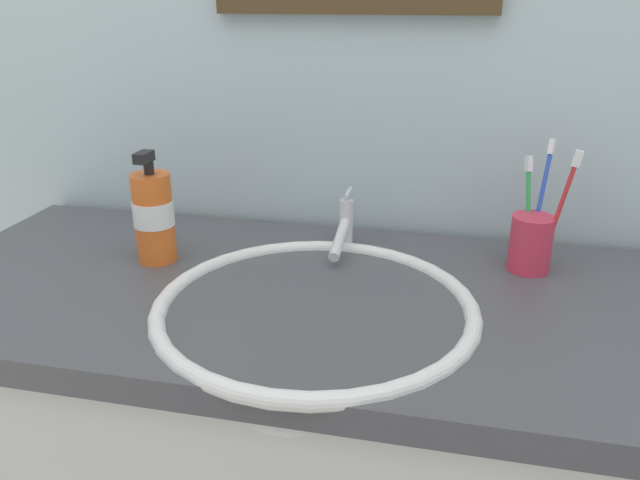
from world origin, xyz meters
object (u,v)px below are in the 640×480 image
(faucet, at_px, (344,228))
(soap_dispenser, at_px, (154,216))
(toothbrush_cup, at_px, (531,243))
(toothbrush_blue, at_px, (542,194))
(toothbrush_green, at_px, (528,203))
(toothbrush_red, at_px, (561,205))

(faucet, bearing_deg, soap_dispenser, -159.19)
(toothbrush_cup, distance_m, toothbrush_blue, 0.08)
(toothbrush_green, bearing_deg, toothbrush_red, -39.38)
(soap_dispenser, bearing_deg, toothbrush_cup, 8.81)
(toothbrush_cup, distance_m, toothbrush_red, 0.08)
(faucet, distance_m, soap_dispenser, 0.31)
(toothbrush_red, height_order, soap_dispenser, toothbrush_red)
(toothbrush_blue, bearing_deg, faucet, -177.19)
(toothbrush_cup, distance_m, soap_dispenser, 0.60)
(toothbrush_green, bearing_deg, soap_dispenser, -168.72)
(toothbrush_cup, bearing_deg, toothbrush_green, 109.23)
(toothbrush_blue, xyz_separation_m, soap_dispenser, (-0.60, -0.13, -0.04))
(toothbrush_green, xyz_separation_m, toothbrush_blue, (0.02, 0.01, 0.01))
(toothbrush_green, bearing_deg, faucet, -178.85)
(toothbrush_cup, relative_size, toothbrush_green, 0.52)
(toothbrush_cup, xyz_separation_m, toothbrush_red, (0.03, -0.01, 0.07))
(toothbrush_green, distance_m, toothbrush_red, 0.06)
(toothbrush_red, bearing_deg, soap_dispenser, -172.63)
(faucet, bearing_deg, toothbrush_green, 1.15)
(faucet, relative_size, toothbrush_red, 0.78)
(faucet, height_order, toothbrush_red, toothbrush_red)
(toothbrush_green, distance_m, toothbrush_blue, 0.03)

